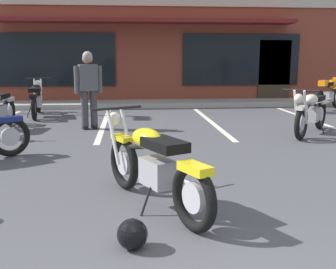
{
  "coord_description": "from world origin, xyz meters",
  "views": [
    {
      "loc": [
        -0.68,
        -1.56,
        1.58
      ],
      "look_at": [
        -0.17,
        3.77,
        0.55
      ],
      "focal_mm": 43.8,
      "sensor_mm": 36.0,
      "label": 1
    }
  ],
  "objects_px": {
    "motorcycle_cream_vintage": "(36,99)",
    "person_in_shorts_foreground": "(88,86)",
    "motorcycle_black_cruiser": "(311,112)",
    "helmet_on_pavement": "(132,234)",
    "motorcycle_foreground_classic": "(153,164)",
    "motorcycle_silver_naked": "(330,92)"
  },
  "relations": [
    {
      "from": "motorcycle_silver_naked",
      "to": "motorcycle_foreground_classic",
      "type": "bearing_deg",
      "value": -127.4
    },
    {
      "from": "person_in_shorts_foreground",
      "to": "motorcycle_cream_vintage",
      "type": "bearing_deg",
      "value": 127.11
    },
    {
      "from": "motorcycle_foreground_classic",
      "to": "motorcycle_silver_naked",
      "type": "height_order",
      "value": "same"
    },
    {
      "from": "motorcycle_foreground_classic",
      "to": "person_in_shorts_foreground",
      "type": "relative_size",
      "value": 1.16
    },
    {
      "from": "motorcycle_silver_naked",
      "to": "helmet_on_pavement",
      "type": "height_order",
      "value": "motorcycle_silver_naked"
    },
    {
      "from": "person_in_shorts_foreground",
      "to": "motorcycle_silver_naked",
      "type": "bearing_deg",
      "value": 20.94
    },
    {
      "from": "motorcycle_foreground_classic",
      "to": "motorcycle_cream_vintage",
      "type": "height_order",
      "value": "same"
    },
    {
      "from": "helmet_on_pavement",
      "to": "motorcycle_black_cruiser",
      "type": "bearing_deg",
      "value": 52.22
    },
    {
      "from": "motorcycle_black_cruiser",
      "to": "helmet_on_pavement",
      "type": "bearing_deg",
      "value": -127.78
    },
    {
      "from": "motorcycle_black_cruiser",
      "to": "helmet_on_pavement",
      "type": "distance_m",
      "value": 6.0
    },
    {
      "from": "motorcycle_silver_naked",
      "to": "motorcycle_cream_vintage",
      "type": "xyz_separation_m",
      "value": [
        -8.34,
        -0.5,
        -0.07
      ]
    },
    {
      "from": "motorcycle_silver_naked",
      "to": "helmet_on_pavement",
      "type": "distance_m",
      "value": 10.23
    },
    {
      "from": "motorcycle_silver_naked",
      "to": "person_in_shorts_foreground",
      "type": "relative_size",
      "value": 1.0
    },
    {
      "from": "motorcycle_black_cruiser",
      "to": "motorcycle_foreground_classic",
      "type": "bearing_deg",
      "value": -132.39
    },
    {
      "from": "motorcycle_foreground_classic",
      "to": "motorcycle_silver_naked",
      "type": "relative_size",
      "value": 1.17
    },
    {
      "from": "person_in_shorts_foreground",
      "to": "helmet_on_pavement",
      "type": "bearing_deg",
      "value": -81.36
    },
    {
      "from": "motorcycle_foreground_classic",
      "to": "motorcycle_black_cruiser",
      "type": "relative_size",
      "value": 1.11
    },
    {
      "from": "motorcycle_foreground_classic",
      "to": "person_in_shorts_foreground",
      "type": "bearing_deg",
      "value": 102.96
    },
    {
      "from": "motorcycle_cream_vintage",
      "to": "person_in_shorts_foreground",
      "type": "height_order",
      "value": "person_in_shorts_foreground"
    },
    {
      "from": "helmet_on_pavement",
      "to": "person_in_shorts_foreground",
      "type": "bearing_deg",
      "value": 98.64
    },
    {
      "from": "motorcycle_black_cruiser",
      "to": "motorcycle_silver_naked",
      "type": "distance_m",
      "value": 4.25
    },
    {
      "from": "motorcycle_black_cruiser",
      "to": "helmet_on_pavement",
      "type": "relative_size",
      "value": 6.75
    }
  ]
}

